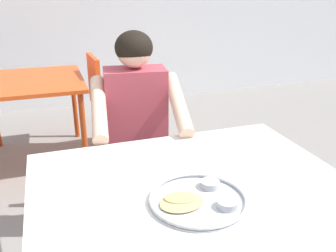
{
  "coord_description": "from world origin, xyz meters",
  "views": [
    {
      "loc": [
        -0.41,
        -0.97,
        1.44
      ],
      "look_at": [
        0.03,
        0.35,
        0.89
      ],
      "focal_mm": 38.81,
      "sensor_mm": 36.0,
      "label": 1
    }
  ],
  "objects": [
    {
      "name": "table_background_red",
      "position": [
        -0.56,
        2.11,
        0.63
      ],
      "size": [
        0.84,
        0.92,
        0.71
      ],
      "color": "#E04C19",
      "rests_on": "ground"
    },
    {
      "name": "table_foreground",
      "position": [
        0.05,
        0.1,
        0.68
      ],
      "size": [
        1.19,
        0.96,
        0.74
      ],
      "color": "silver",
      "rests_on": "ground"
    },
    {
      "name": "diner_foreground",
      "position": [
        0.03,
        0.84,
        0.72
      ],
      "size": [
        0.54,
        0.59,
        1.21
      ],
      "color": "black",
      "rests_on": "ground"
    },
    {
      "name": "chair_red_right",
      "position": [
        0.06,
        2.1,
        0.51
      ],
      "size": [
        0.41,
        0.43,
        0.87
      ],
      "color": "#EC4B1B",
      "rests_on": "ground"
    },
    {
      "name": "chair_foreground",
      "position": [
        0.05,
        1.06,
        0.5
      ],
      "size": [
        0.44,
        0.47,
        0.87
      ],
      "color": "#3F3F44",
      "rests_on": "ground"
    },
    {
      "name": "thali_tray",
      "position": [
        0.03,
        -0.0,
        0.75
      ],
      "size": [
        0.34,
        0.34,
        0.03
      ],
      "color": "#B7BABF",
      "rests_on": "table_foreground"
    }
  ]
}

